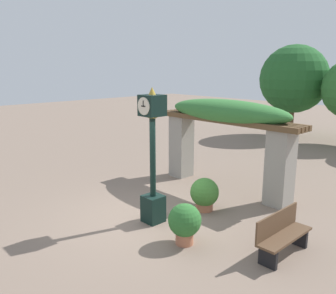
{
  "coord_description": "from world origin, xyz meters",
  "views": [
    {
      "loc": [
        6.52,
        -5.34,
        3.74
      ],
      "look_at": [
        0.33,
        0.51,
        1.81
      ],
      "focal_mm": 38.0,
      "sensor_mm": 36.0,
      "label": 1
    }
  ],
  "objects_px": {
    "potted_plant_near_right": "(185,222)",
    "park_bench": "(282,235)",
    "potted_plant_near_left": "(204,194)",
    "pedestal_clock": "(153,160)"
  },
  "relations": [
    {
      "from": "pedestal_clock",
      "to": "potted_plant_near_right",
      "type": "distance_m",
      "value": 1.72
    },
    {
      "from": "pedestal_clock",
      "to": "park_bench",
      "type": "xyz_separation_m",
      "value": [
        2.98,
        0.85,
        -1.14
      ]
    },
    {
      "from": "potted_plant_near_right",
      "to": "park_bench",
      "type": "distance_m",
      "value": 2.0
    },
    {
      "from": "pedestal_clock",
      "to": "potted_plant_near_left",
      "type": "relative_size",
      "value": 3.73
    },
    {
      "from": "pedestal_clock",
      "to": "potted_plant_near_right",
      "type": "height_order",
      "value": "pedestal_clock"
    },
    {
      "from": "potted_plant_near_left",
      "to": "potted_plant_near_right",
      "type": "distance_m",
      "value": 1.95
    },
    {
      "from": "pedestal_clock",
      "to": "park_bench",
      "type": "height_order",
      "value": "pedestal_clock"
    },
    {
      "from": "potted_plant_near_left",
      "to": "park_bench",
      "type": "bearing_deg",
      "value": -13.21
    },
    {
      "from": "potted_plant_near_left",
      "to": "pedestal_clock",
      "type": "bearing_deg",
      "value": -105.18
    },
    {
      "from": "potted_plant_near_right",
      "to": "park_bench",
      "type": "relative_size",
      "value": 0.6
    }
  ]
}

